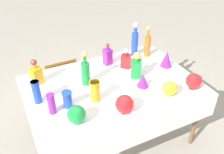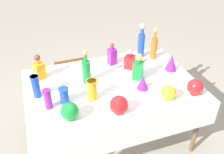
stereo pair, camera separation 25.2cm
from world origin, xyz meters
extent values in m
plane|color=#A0998C|center=(0.00, 0.00, 0.00)|extent=(40.00, 40.00, 0.00)
cube|color=white|center=(0.00, 0.00, 0.74)|extent=(1.75, 1.19, 0.03)
cube|color=white|center=(0.00, -0.60, 0.63)|extent=(1.75, 0.01, 0.27)
cylinder|color=brown|center=(0.78, -0.50, 0.36)|extent=(0.04, 0.04, 0.73)
cylinder|color=brown|center=(-0.78, 0.50, 0.36)|extent=(0.04, 0.04, 0.73)
cylinder|color=brown|center=(0.78, 0.50, 0.36)|extent=(0.04, 0.04, 0.73)
cylinder|color=#198C38|center=(-0.23, 0.15, 0.88)|extent=(0.09, 0.09, 0.24)
cylinder|color=#198C38|center=(-0.23, 0.15, 1.05)|extent=(0.03, 0.03, 0.09)
sphere|color=gold|center=(-0.23, 0.15, 1.11)|extent=(0.05, 0.05, 0.05)
cylinder|color=orange|center=(0.66, 0.37, 0.89)|extent=(0.07, 0.07, 0.26)
cylinder|color=orange|center=(0.66, 0.37, 1.07)|extent=(0.03, 0.03, 0.09)
sphere|color=gold|center=(0.66, 0.37, 1.13)|extent=(0.05, 0.05, 0.05)
cylinder|color=blue|center=(0.53, 0.45, 0.91)|extent=(0.08, 0.08, 0.29)
cylinder|color=blue|center=(0.53, 0.45, 1.09)|extent=(0.04, 0.04, 0.08)
sphere|color=#B2B2B7|center=(0.53, 0.45, 1.15)|extent=(0.07, 0.07, 0.07)
cube|color=purple|center=(0.14, 0.40, 0.85)|extent=(0.10, 0.10, 0.19)
cylinder|color=purple|center=(0.14, 0.40, 0.97)|extent=(0.03, 0.03, 0.04)
sphere|color=maroon|center=(0.14, 0.40, 1.00)|extent=(0.05, 0.05, 0.05)
cube|color=#198C38|center=(0.30, 0.03, 0.86)|extent=(0.14, 0.14, 0.20)
cylinder|color=#198C38|center=(0.30, 0.03, 0.98)|extent=(0.05, 0.05, 0.04)
sphere|color=gold|center=(0.30, 0.03, 1.02)|extent=(0.08, 0.08, 0.08)
cube|color=red|center=(0.30, 0.25, 0.83)|extent=(0.15, 0.15, 0.15)
cylinder|color=red|center=(0.30, 0.25, 0.93)|extent=(0.04, 0.04, 0.04)
sphere|color=#B2B2B7|center=(0.30, 0.25, 0.97)|extent=(0.06, 0.06, 0.06)
cube|color=orange|center=(-0.68, 0.38, 0.85)|extent=(0.13, 0.13, 0.18)
cylinder|color=orange|center=(-0.68, 0.38, 0.96)|extent=(0.04, 0.04, 0.05)
sphere|color=maroon|center=(-0.68, 0.38, 1.01)|extent=(0.06, 0.06, 0.06)
cylinder|color=blue|center=(-0.74, 0.06, 0.88)|extent=(0.08, 0.08, 0.23)
cylinder|color=blue|center=(-0.74, 0.06, 0.99)|extent=(0.08, 0.08, 0.01)
cylinder|color=orange|center=(-0.25, -0.15, 0.87)|extent=(0.09, 0.09, 0.21)
cylinder|color=orange|center=(-0.25, -0.15, 0.96)|extent=(0.11, 0.11, 0.01)
cylinder|color=blue|center=(-0.51, -0.12, 0.84)|extent=(0.08, 0.08, 0.16)
cylinder|color=blue|center=(-0.51, -0.12, 0.92)|extent=(0.09, 0.09, 0.01)
cylinder|color=purple|center=(-0.66, -0.14, 0.86)|extent=(0.07, 0.07, 0.20)
cylinder|color=purple|center=(-0.66, -0.14, 0.96)|extent=(0.07, 0.07, 0.01)
cylinder|color=purple|center=(0.72, 0.06, 0.77)|extent=(0.08, 0.08, 0.01)
cone|color=purple|center=(0.72, 0.06, 0.86)|extent=(0.13, 0.13, 0.18)
cylinder|color=purple|center=(0.27, -0.16, 0.77)|extent=(0.07, 0.07, 0.01)
cone|color=purple|center=(0.27, -0.16, 0.84)|extent=(0.12, 0.12, 0.14)
cylinder|color=red|center=(0.71, -0.40, 0.76)|extent=(0.07, 0.07, 0.01)
sphere|color=red|center=(0.71, -0.40, 0.85)|extent=(0.16, 0.16, 0.16)
cylinder|color=red|center=(-0.08, -0.42, 0.76)|extent=(0.08, 0.08, 0.01)
sphere|color=red|center=(-0.08, -0.42, 0.85)|extent=(0.17, 0.17, 0.17)
cylinder|color=#198C38|center=(-0.50, -0.35, 0.76)|extent=(0.07, 0.07, 0.01)
sphere|color=#198C38|center=(-0.50, -0.35, 0.85)|extent=(0.16, 0.16, 0.16)
cylinder|color=yellow|center=(0.43, -0.39, 0.76)|extent=(0.07, 0.07, 0.01)
sphere|color=yellow|center=(0.43, -0.39, 0.84)|extent=(0.15, 0.15, 0.15)
cube|color=white|center=(0.05, -0.53, 0.78)|extent=(0.05, 0.02, 0.03)
cube|color=white|center=(-0.03, -0.50, 0.78)|extent=(0.06, 0.02, 0.04)
cube|color=tan|center=(-0.22, 1.15, 0.19)|extent=(0.52, 0.30, 0.37)
cube|color=tan|center=(-0.22, 1.24, 0.41)|extent=(0.47, 0.07, 0.09)
camera|label=1|loc=(-0.92, -1.87, 2.28)|focal=40.00mm
camera|label=2|loc=(-0.69, -1.97, 2.28)|focal=40.00mm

